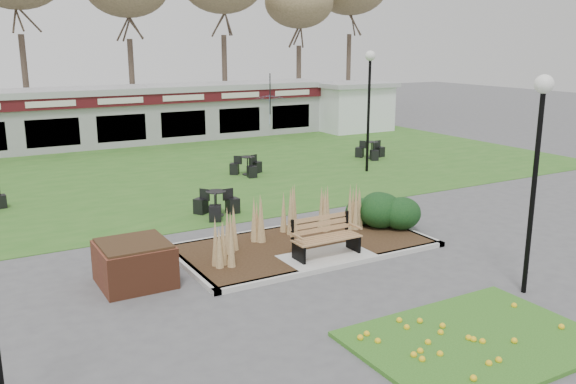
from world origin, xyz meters
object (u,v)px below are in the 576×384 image
bistro_set_c (248,169)px  service_hut (353,106)px  brick_planter (134,263)px  bistro_set_a (216,208)px  patio_umbrella (270,110)px  park_bench (325,236)px  lamp_post_near_right (539,137)px  food_pavilion (114,115)px  lamp_post_far_right (369,84)px  bistro_set_d (371,153)px

bistro_set_c → service_hut: bearing=37.0°
bistro_set_c → brick_planter: bearing=-128.5°
bistro_set_a → bistro_set_c: size_ratio=1.06×
bistro_set_c → patio_umbrella: 9.91m
park_bench → lamp_post_near_right: lamp_post_near_right is taller
food_pavilion → lamp_post_far_right: lamp_post_far_right is taller
bistro_set_a → patio_umbrella: bearing=55.9°
park_bench → food_pavilion: (0.00, 19.71, 0.89)m
lamp_post_near_right → bistro_set_c: size_ratio=3.32×
service_hut → lamp_post_far_right: 12.04m
brick_planter → patio_umbrella: bearing=53.9°
bistro_set_d → food_pavilion: bearing=132.8°
lamp_post_near_right → bistro_set_c: (0.05, 13.28, -3.02)m
lamp_post_near_right → bistro_set_a: size_ratio=3.14×
food_pavilion → bistro_set_a: 15.03m
brick_planter → lamp_post_far_right: bearing=31.4°
food_pavilion → lamp_post_near_right: 23.67m
service_hut → lamp_post_far_right: (-6.41, -9.99, 2.04)m
food_pavilion → bistro_set_d: food_pavilion is taller
service_hut → lamp_post_near_right: size_ratio=0.98×
service_hut → bistro_set_c: 13.70m
food_pavilion → bistro_set_a: size_ratio=17.15×
food_pavilion → service_hut: bearing=-8.3°
brick_planter → bistro_set_d: 16.28m
lamp_post_far_right → brick_planter: bearing=-148.6°
brick_planter → lamp_post_near_right: bearing=-32.9°
lamp_post_near_right → bistro_set_a: (-3.33, 8.50, -3.01)m
lamp_post_far_right → bistro_set_c: size_ratio=3.53×
bistro_set_d → lamp_post_near_right: bearing=-115.2°
lamp_post_near_right → bistro_set_d: size_ratio=3.25×
service_hut → bistro_set_d: (-4.50, -7.77, -1.18)m
lamp_post_near_right → patio_umbrella: (5.45, 21.50, -1.78)m
lamp_post_near_right → patio_umbrella: 22.25m
food_pavilion → service_hut: (13.50, -1.96, -0.03)m
bistro_set_c → bistro_set_d: size_ratio=0.98×
brick_planter → patio_umbrella: patio_umbrella is taller
lamp_post_near_right → lamp_post_far_right: lamp_post_far_right is taller
bistro_set_a → patio_umbrella: patio_umbrella is taller
patio_umbrella → lamp_post_near_right: bearing=-104.2°
service_hut → bistro_set_a: service_hut is taller
bistro_set_c → lamp_post_near_right: bearing=-90.2°
service_hut → lamp_post_near_right: 24.20m
bistro_set_d → park_bench: bearing=-132.1°
brick_planter → food_pavilion: 19.49m
service_hut → bistro_set_c: bearing=-143.0°
bistro_set_a → service_hut: bearing=42.3°
food_pavilion → service_hut: size_ratio=5.59×
park_bench → bistro_set_c: (2.60, 9.53, -0.33)m
food_pavilion → service_hut: 13.64m
park_bench → lamp_post_far_right: bearing=47.6°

